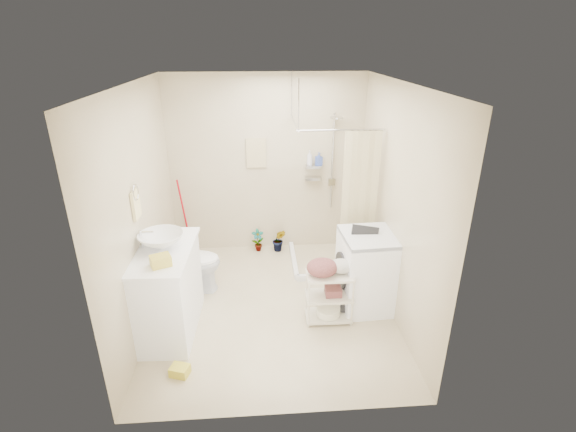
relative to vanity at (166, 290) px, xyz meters
name	(u,v)px	position (x,y,z in m)	size (l,w,h in m)	color
floor	(273,306)	(1.16, 0.33, -0.49)	(3.20, 3.20, 0.00)	beige
ceiling	(269,83)	(1.16, 0.33, 2.11)	(2.80, 3.20, 0.04)	silver
wall_back	(267,166)	(1.16, 1.93, 0.81)	(2.80, 0.04, 2.60)	beige
wall_front	(279,287)	(1.16, -1.27, 0.81)	(2.80, 0.04, 2.60)	beige
wall_left	(141,210)	(-0.24, 0.33, 0.81)	(0.04, 3.20, 2.60)	beige
wall_right	(396,203)	(2.56, 0.33, 0.81)	(0.04, 3.20, 2.60)	beige
vanity	(166,290)	(0.00, 0.00, 0.00)	(0.63, 1.12, 0.99)	white
sink	(161,241)	(0.01, 0.06, 0.57)	(0.47, 0.47, 0.16)	silver
counter_basket	(161,261)	(0.07, -0.33, 0.55)	(0.19, 0.15, 0.10)	gold
floor_basket	(180,369)	(0.22, -0.73, -0.43)	(0.25, 0.19, 0.14)	yellow
toilet	(189,262)	(0.12, 0.78, -0.09)	(0.45, 0.79, 0.80)	white
mop	(181,216)	(-0.12, 1.86, 0.09)	(0.11, 0.11, 1.17)	#BB0415
potted_plant_a	(258,240)	(1.00, 1.78, -0.32)	(0.19, 0.13, 0.35)	brown
potted_plant_b	(279,240)	(1.32, 1.76, -0.31)	(0.20, 0.16, 0.36)	brown
hanging_towel	(256,153)	(1.01, 1.91, 1.01)	(0.28, 0.03, 0.42)	beige
towel_ring	(136,202)	(-0.22, 0.13, 0.98)	(0.04, 0.22, 0.34)	#F7E89B
tp_holder	(153,256)	(-0.20, 0.38, 0.23)	(0.08, 0.12, 0.14)	white
shower	(331,194)	(2.01, 1.38, 0.56)	(1.10, 1.10, 2.10)	silver
shampoo_bottle_a	(310,158)	(1.77, 1.87, 0.93)	(0.08, 0.08, 0.21)	silver
shampoo_bottle_b	(319,159)	(1.91, 1.87, 0.92)	(0.08, 0.08, 0.18)	#3A52AA
washing_machine	(368,271)	(2.30, 0.29, -0.02)	(0.64, 0.66, 0.94)	white
laundry_rack	(329,293)	(1.79, 0.03, -0.13)	(0.52, 0.31, 0.72)	beige
ironing_board	(359,270)	(2.16, 0.19, 0.05)	(0.31, 0.09, 1.08)	black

